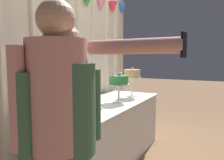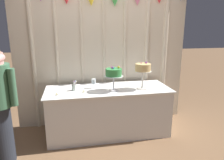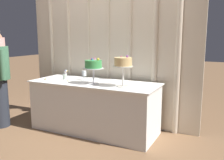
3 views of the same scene
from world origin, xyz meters
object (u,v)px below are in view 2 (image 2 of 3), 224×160
Objects in this scene: cake_display_nearleft at (114,73)px; tealight_far_left at (57,94)px; cake_table at (108,111)px; cake_display_nearright at (143,69)px; wine_glass at (94,82)px; flower_vase at (74,86)px; tealight_near_left at (84,91)px.

tealight_far_left is (-0.84, -0.06, -0.26)m from cake_display_nearleft.
cake_table is 0.88m from cake_display_nearright.
wine_glass is 3.61× the size of tealight_far_left.
tealight_far_left is (-0.78, -0.17, 0.39)m from cake_table.
cake_table is 4.53× the size of cake_display_nearright.
cake_table is 0.89m from tealight_far_left.
wine_glass is 0.62m from tealight_far_left.
cake_table is 12.16× the size of flower_vase.
wine_glass is at bearing 165.95° from cake_display_nearright.
cake_display_nearleft reaches higher than tealight_near_left.
cake_display_nearleft is 0.64m from flower_vase.
flower_vase is 0.31m from tealight_far_left.
tealight_far_left is at bearing -167.37° from cake_table.
wine_glass reaches higher than tealight_far_left.
cake_display_nearleft is 0.91× the size of cake_display_nearright.
tealight_far_left is (-0.56, -0.25, -0.10)m from wine_glass.
cake_display_nearright is at bearing 0.62° from cake_display_nearleft.
flower_vase is 0.19m from tealight_near_left.
flower_vase reaches higher than wine_glass.
tealight_far_left is at bearing -170.95° from tealight_near_left.
cake_table is at bearing 12.63° from tealight_far_left.
flower_vase reaches higher than tealight_near_left.
flower_vase is (-0.31, -0.08, -0.03)m from wine_glass.
cake_display_nearleft is 0.38m from wine_glass.
cake_display_nearleft reaches higher than wine_glass.
cake_table is 13.09× the size of wine_glass.
cake_display_nearright reaches higher than tealight_far_left.
cake_display_nearleft is 0.52m from tealight_near_left.
cake_display_nearright is 2.68× the size of flower_vase.
cake_display_nearleft is 0.46m from cake_display_nearright.
cake_display_nearright reaches higher than cake_display_nearleft.
cake_display_nearleft is at bearing -179.38° from cake_display_nearright.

